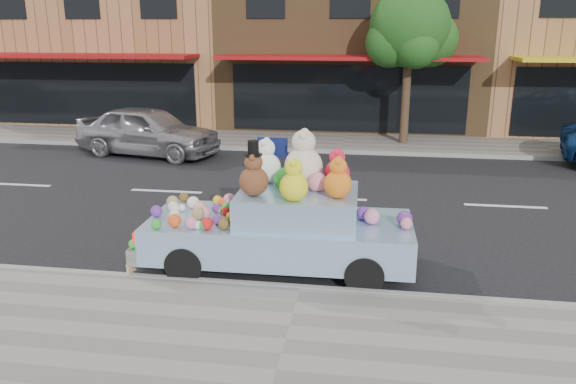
# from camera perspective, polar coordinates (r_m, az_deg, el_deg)

# --- Properties ---
(ground) EXTENTS (120.00, 120.00, 0.00)m
(ground) POSITION_cam_1_polar(r_m,az_deg,el_deg) (13.27, 4.13, -0.67)
(ground) COLOR black
(ground) RESTS_ON ground
(near_sidewalk) EXTENTS (60.00, 3.00, 0.12)m
(near_sidewalk) POSITION_cam_1_polar(r_m,az_deg,el_deg) (7.30, -0.24, -15.07)
(near_sidewalk) COLOR gray
(near_sidewalk) RESTS_ON ground
(far_sidewalk) EXTENTS (60.00, 3.00, 0.12)m
(far_sidewalk) POSITION_cam_1_polar(r_m,az_deg,el_deg) (19.56, 5.72, 5.00)
(far_sidewalk) COLOR gray
(far_sidewalk) RESTS_ON ground
(near_kerb) EXTENTS (60.00, 0.12, 0.13)m
(near_kerb) POSITION_cam_1_polar(r_m,az_deg,el_deg) (8.60, 1.34, -9.90)
(near_kerb) COLOR gray
(near_kerb) RESTS_ON ground
(far_kerb) EXTENTS (60.00, 0.12, 0.13)m
(far_kerb) POSITION_cam_1_polar(r_m,az_deg,el_deg) (18.09, 5.46, 4.10)
(far_kerb) COLOR gray
(far_kerb) RESTS_ON ground
(storefront_left) EXTENTS (10.00, 9.80, 7.30)m
(storefront_left) POSITION_cam_1_polar(r_m,az_deg,el_deg) (26.97, -15.86, 15.24)
(storefront_left) COLOR #A46E45
(storefront_left) RESTS_ON ground
(storefront_mid) EXTENTS (10.00, 9.80, 7.30)m
(storefront_mid) POSITION_cam_1_polar(r_m,az_deg,el_deg) (24.65, 6.71, 15.68)
(storefront_mid) COLOR brown
(storefront_mid) RESTS_ON ground
(street_tree) EXTENTS (3.00, 2.70, 5.22)m
(street_tree) POSITION_cam_1_polar(r_m,az_deg,el_deg) (19.24, 12.31, 15.44)
(street_tree) COLOR #38281C
(street_tree) RESTS_ON ground
(car_silver) EXTENTS (4.85, 2.77, 1.56)m
(car_silver) POSITION_cam_1_polar(r_m,az_deg,el_deg) (18.20, -14.04, 6.05)
(car_silver) COLOR #A2A1A6
(car_silver) RESTS_ON ground
(art_car) EXTENTS (4.52, 1.85, 2.29)m
(art_car) POSITION_cam_1_polar(r_m,az_deg,el_deg) (9.22, -0.65, -3.01)
(art_car) COLOR black
(art_car) RESTS_ON ground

